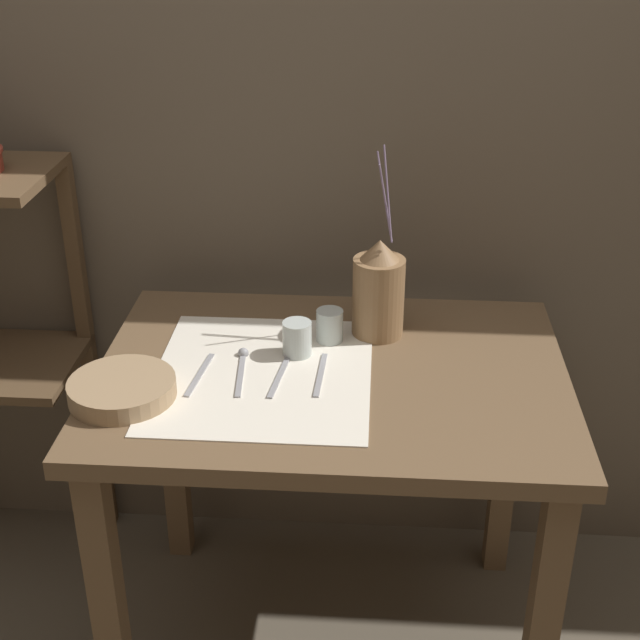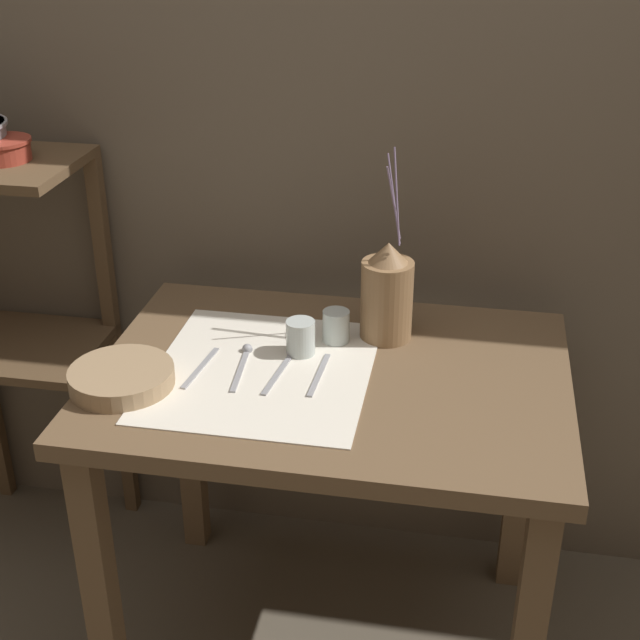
# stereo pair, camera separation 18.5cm
# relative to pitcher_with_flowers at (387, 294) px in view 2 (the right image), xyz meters

# --- Properties ---
(ground_plane) EXTENTS (12.00, 12.00, 0.00)m
(ground_plane) POSITION_rel_pitcher_with_flowers_xyz_m (-0.10, -0.18, -0.90)
(ground_plane) COLOR brown
(stone_wall_back) EXTENTS (7.00, 0.06, 2.40)m
(stone_wall_back) POSITION_rel_pitcher_with_flowers_xyz_m (-0.10, 0.30, 0.30)
(stone_wall_back) COLOR brown
(stone_wall_back) RESTS_ON ground_plane
(wooden_table) EXTENTS (1.01, 0.74, 0.79)m
(wooden_table) POSITION_rel_pitcher_with_flowers_xyz_m (-0.10, -0.18, -0.23)
(wooden_table) COLOR brown
(wooden_table) RESTS_ON ground_plane
(wooden_shelf_unit) EXTENTS (0.45, 0.34, 1.13)m
(wooden_shelf_unit) POSITION_rel_pitcher_with_flowers_xyz_m (-0.99, 0.13, -0.11)
(wooden_shelf_unit) COLOR brown
(wooden_shelf_unit) RESTS_ON ground_plane
(linen_cloth) EXTENTS (0.46, 0.51, 0.00)m
(linen_cloth) POSITION_rel_pitcher_with_flowers_xyz_m (-0.24, -0.20, -0.11)
(linen_cloth) COLOR silver
(linen_cloth) RESTS_ON wooden_table
(pitcher_with_flowers) EXTENTS (0.12, 0.12, 0.44)m
(pitcher_with_flowers) POSITION_rel_pitcher_with_flowers_xyz_m (0.00, 0.00, 0.00)
(pitcher_with_flowers) COLOR olive
(pitcher_with_flowers) RESTS_ON wooden_table
(wooden_bowl) EXTENTS (0.22, 0.22, 0.04)m
(wooden_bowl) POSITION_rel_pitcher_with_flowers_xyz_m (-0.51, -0.32, -0.09)
(wooden_bowl) COLOR #9E7F5B
(wooden_bowl) RESTS_ON wooden_table
(glass_tumbler_near) EXTENTS (0.06, 0.06, 0.08)m
(glass_tumbler_near) POSITION_rel_pitcher_with_flowers_xyz_m (-0.17, -0.12, -0.07)
(glass_tumbler_near) COLOR #B7C1BC
(glass_tumbler_near) RESTS_ON wooden_table
(glass_tumbler_far) EXTENTS (0.06, 0.06, 0.07)m
(glass_tumbler_far) POSITION_rel_pitcher_with_flowers_xyz_m (-0.11, -0.05, -0.07)
(glass_tumbler_far) COLOR #B7C1BC
(glass_tumbler_far) RESTS_ON wooden_table
(fork_inner) EXTENTS (0.03, 0.18, 0.00)m
(fork_inner) POSITION_rel_pitcher_with_flowers_xyz_m (-0.37, -0.22, -0.10)
(fork_inner) COLOR #939399
(fork_inner) RESTS_ON wooden_table
(spoon_inner) EXTENTS (0.03, 0.19, 0.02)m
(spoon_inner) POSITION_rel_pitcher_with_flowers_xyz_m (-0.29, -0.16, -0.10)
(spoon_inner) COLOR #939399
(spoon_inner) RESTS_ON wooden_table
(spoon_outer) EXTENTS (0.04, 0.19, 0.02)m
(spoon_outer) POSITION_rel_pitcher_with_flowers_xyz_m (-0.20, -0.16, -0.10)
(spoon_outer) COLOR #939399
(spoon_outer) RESTS_ON wooden_table
(knife_center) EXTENTS (0.02, 0.18, 0.00)m
(knife_center) POSITION_rel_pitcher_with_flowers_xyz_m (-0.12, -0.21, -0.10)
(knife_center) COLOR #939399
(knife_center) RESTS_ON wooden_table
(metal_pot_small) EXTENTS (0.15, 0.15, 0.05)m
(metal_pot_small) POSITION_rel_pitcher_with_flowers_xyz_m (-0.93, 0.08, 0.26)
(metal_pot_small) COLOR #9E3828
(metal_pot_small) RESTS_ON wooden_shelf_unit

